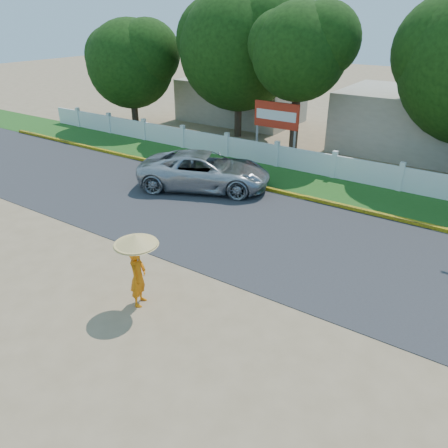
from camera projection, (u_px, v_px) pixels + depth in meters
The scene contains 11 objects.
ground at pixel (184, 292), 12.24m from camera, with size 120.00×120.00×0.00m, color #9E8460.
road at pixel (263, 231), 15.59m from camera, with size 60.00×7.00×0.02m, color #38383A.
grass_verge at pixel (321, 187), 19.50m from camera, with size 60.00×3.50×0.03m, color #2D601E.
curb at pixel (305, 197), 18.20m from camera, with size 40.00×0.18×0.16m, color yellow.
fence at pixel (334, 167), 20.35m from camera, with size 40.00×0.10×1.10m, color silver.
building_near at pixel (436, 124), 23.45m from camera, with size 10.00×6.00×3.20m, color #B7AD99.
building_far at pixel (241, 100), 30.80m from camera, with size 8.00×5.00×2.80m, color #B7AD99.
vehicle at pixel (205, 171), 19.09m from camera, with size 2.63×5.70×1.58m, color #A8ACB0.
monk_with_parasol at pixel (137, 260), 11.15m from camera, with size 1.15×1.15×2.09m.
billboard at pixel (276, 118), 22.32m from camera, with size 2.50×0.13×2.95m.
tree_row at pixel (433, 65), 19.43m from camera, with size 39.60×7.91×8.52m.
Camera 1 is at (6.60, -7.81, 7.08)m, focal length 35.00 mm.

